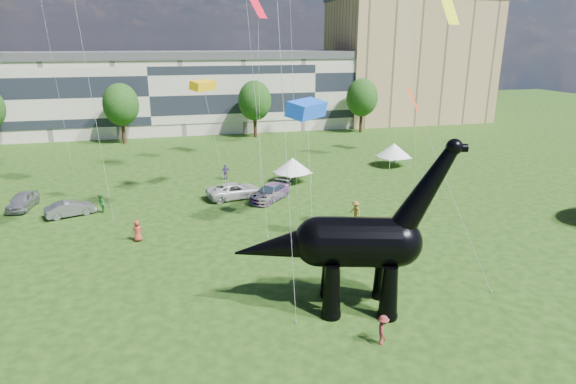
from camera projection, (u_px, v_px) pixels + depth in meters
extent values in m
plane|color=#16330C|center=(283.00, 325.00, 26.18)|extent=(220.00, 220.00, 0.00)
cube|color=beige|center=(150.00, 96.00, 79.93)|extent=(78.00, 11.00, 12.00)
cube|color=tan|center=(408.00, 61.00, 92.19)|extent=(28.00, 18.00, 22.00)
cylinder|color=#382314|center=(124.00, 133.00, 72.00)|extent=(0.56, 0.56, 3.20)
ellipsoid|color=#14380F|center=(120.00, 101.00, 70.58)|extent=(5.20, 5.20, 6.24)
cylinder|color=#382314|center=(255.00, 127.00, 76.59)|extent=(0.56, 0.56, 3.20)
ellipsoid|color=#14380F|center=(255.00, 97.00, 75.16)|extent=(5.20, 5.20, 6.24)
cylinder|color=#382314|center=(361.00, 123.00, 80.71)|extent=(0.56, 0.56, 3.20)
ellipsoid|color=#14380F|center=(362.00, 94.00, 79.29)|extent=(5.20, 5.20, 6.24)
cone|color=black|center=(332.00, 292.00, 26.53)|extent=(1.34, 1.34, 3.14)
sphere|color=black|center=(331.00, 314.00, 26.95)|extent=(1.15, 1.15, 1.15)
cone|color=black|center=(330.00, 273.00, 28.72)|extent=(1.34, 1.34, 3.14)
sphere|color=black|center=(329.00, 293.00, 29.14)|extent=(1.15, 1.15, 1.15)
cone|color=black|center=(389.00, 293.00, 26.43)|extent=(1.34, 1.34, 3.14)
sphere|color=black|center=(387.00, 315.00, 26.85)|extent=(1.15, 1.15, 1.15)
cone|color=black|center=(382.00, 273.00, 28.63)|extent=(1.34, 1.34, 3.14)
sphere|color=black|center=(381.00, 294.00, 29.04)|extent=(1.15, 1.15, 1.15)
cylinder|color=black|center=(358.00, 242.00, 26.82)|extent=(5.00, 3.92, 2.83)
sphere|color=black|center=(319.00, 241.00, 26.89)|extent=(2.83, 2.83, 2.83)
sphere|color=black|center=(398.00, 242.00, 26.76)|extent=(2.72, 2.72, 2.72)
cone|color=black|center=(426.00, 191.00, 25.80)|extent=(4.22, 2.58, 5.55)
sphere|color=black|center=(454.00, 147.00, 25.04)|extent=(0.88, 0.88, 0.88)
cylinder|color=black|center=(460.00, 148.00, 25.04)|extent=(0.83, 0.64, 0.46)
cone|color=black|center=(280.00, 247.00, 27.07)|extent=(5.93, 3.62, 3.07)
imported|color=#BAB9BE|center=(22.00, 201.00, 44.12)|extent=(2.32, 4.63, 1.51)
imported|color=slate|center=(70.00, 209.00, 42.30)|extent=(4.36, 2.76, 1.36)
imported|color=silver|center=(235.00, 191.00, 47.08)|extent=(5.92, 3.60, 1.53)
imported|color=#595960|center=(270.00, 192.00, 46.53)|extent=(5.18, 5.29, 1.53)
cube|color=white|center=(292.00, 172.00, 52.19)|extent=(4.10, 4.10, 0.12)
cone|color=white|center=(292.00, 165.00, 51.94)|extent=(5.19, 5.19, 1.55)
cylinder|color=#999999|center=(290.00, 183.00, 50.43)|extent=(0.06, 0.06, 1.14)
cylinder|color=#999999|center=(311.00, 178.00, 52.13)|extent=(0.06, 0.06, 1.14)
cylinder|color=#999999|center=(274.00, 177.00, 52.60)|extent=(0.06, 0.06, 1.14)
cylinder|color=#999999|center=(294.00, 172.00, 54.30)|extent=(0.06, 0.06, 1.14)
cube|color=white|center=(393.00, 157.00, 59.05)|extent=(3.66, 3.66, 0.13)
cone|color=white|center=(394.00, 150.00, 58.79)|extent=(4.64, 4.64, 1.61)
cylinder|color=#999999|center=(390.00, 165.00, 57.36)|extent=(0.06, 0.06, 1.18)
cylinder|color=#999999|center=(410.00, 163.00, 58.46)|extent=(0.06, 0.06, 1.18)
cylinder|color=#999999|center=(376.00, 160.00, 60.00)|extent=(0.06, 0.06, 1.18)
cylinder|color=#999999|center=(396.00, 158.00, 61.10)|extent=(0.06, 0.06, 1.18)
imported|color=#283C93|center=(335.00, 230.00, 36.82)|extent=(0.72, 0.81, 1.86)
imported|color=#2D722D|center=(101.00, 204.00, 42.86)|extent=(0.90, 1.03, 1.80)
imported|color=black|center=(419.00, 192.00, 46.51)|extent=(1.57, 1.10, 1.63)
imported|color=#9A652A|center=(355.00, 211.00, 41.12)|extent=(1.03, 1.30, 1.76)
imported|color=#2D6571|center=(395.00, 157.00, 60.44)|extent=(0.40, 0.60, 1.63)
imported|color=#AC382B|center=(138.00, 231.00, 36.94)|extent=(0.86, 0.60, 1.68)
imported|color=#50367B|center=(226.00, 172.00, 53.37)|extent=(1.07, 0.56, 1.74)
imported|color=maroon|center=(383.00, 330.00, 24.35)|extent=(0.89, 1.18, 1.62)
plane|color=red|center=(258.00, 8.00, 53.92)|extent=(2.79, 2.89, 2.26)
cube|color=#E0A50B|center=(203.00, 85.00, 44.96)|extent=(2.72, 2.70, 1.00)
cube|color=blue|center=(307.00, 109.00, 37.43)|extent=(3.93, 3.89, 1.46)
plane|color=red|center=(413.00, 100.00, 33.03)|extent=(1.68, 1.98, 1.59)
plane|color=yellow|center=(450.00, 12.00, 56.12)|extent=(3.38, 2.54, 2.80)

